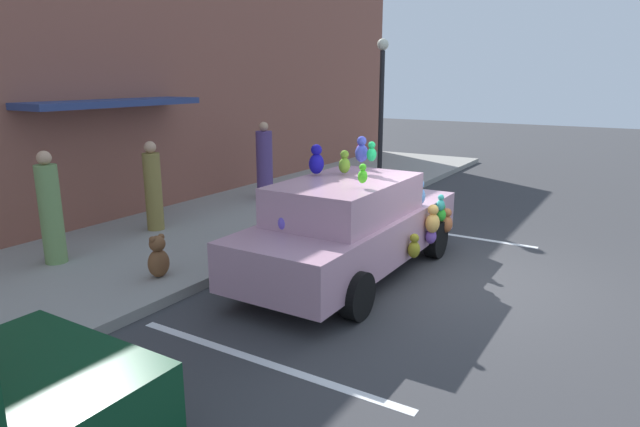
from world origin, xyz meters
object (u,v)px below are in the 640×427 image
object	(u,v)px
teddy_bear_on_sidewalk	(158,258)
pedestrian_walking_past	(264,163)
pedestrian_by_lamp	(153,189)
pedestrian_near_shopfront	(51,212)
street_lamp_post	(381,100)
plush_covered_car	(352,225)

from	to	relation	value
teddy_bear_on_sidewalk	pedestrian_walking_past	bearing A→B (deg)	20.72
teddy_bear_on_sidewalk	pedestrian_by_lamp	size ratio (longest dim) A/B	0.38
pedestrian_by_lamp	pedestrian_walking_past	bearing A→B (deg)	-1.49
teddy_bear_on_sidewalk	pedestrian_near_shopfront	xyz separation A→B (m)	(-0.41, 1.90, 0.54)
street_lamp_post	pedestrian_walking_past	distance (m)	3.27
plush_covered_car	teddy_bear_on_sidewalk	bearing A→B (deg)	131.68
teddy_bear_on_sidewalk	pedestrian_near_shopfront	world-z (taller)	pedestrian_near_shopfront
pedestrian_walking_past	pedestrian_near_shopfront	bearing A→B (deg)	-179.46
pedestrian_near_shopfront	plush_covered_car	bearing A→B (deg)	-60.07
plush_covered_car	pedestrian_near_shopfront	xyz separation A→B (m)	(-2.36, 4.09, 0.18)
street_lamp_post	teddy_bear_on_sidewalk	bearing A→B (deg)	178.75
plush_covered_car	teddy_bear_on_sidewalk	xyz separation A→B (m)	(-1.95, 2.19, -0.35)
plush_covered_car	pedestrian_near_shopfront	bearing A→B (deg)	119.93
plush_covered_car	teddy_bear_on_sidewalk	world-z (taller)	plush_covered_car
teddy_bear_on_sidewalk	plush_covered_car	bearing A→B (deg)	-48.32
teddy_bear_on_sidewalk	street_lamp_post	bearing A→B (deg)	-1.25
street_lamp_post	pedestrian_walking_past	xyz separation A→B (m)	(-2.02, 2.11, -1.47)
teddy_bear_on_sidewalk	pedestrian_near_shopfront	size ratio (longest dim) A/B	0.36
street_lamp_post	pedestrian_near_shopfront	world-z (taller)	street_lamp_post
plush_covered_car	pedestrian_walking_past	xyz separation A→B (m)	(3.23, 4.15, 0.20)
plush_covered_car	pedestrian_by_lamp	world-z (taller)	plush_covered_car
teddy_bear_on_sidewalk	pedestrian_walking_past	distance (m)	5.56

